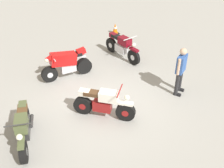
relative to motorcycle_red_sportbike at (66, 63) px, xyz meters
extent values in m
plane|color=#9E9E99|center=(-2.15, -0.26, -0.59)|extent=(40.00, 40.00, 0.00)
cylinder|color=black|center=(0.06, 0.66, -0.29)|extent=(0.22, 0.61, 0.60)
cylinder|color=black|center=(-0.06, -0.68, -0.29)|extent=(0.28, 0.62, 0.60)
cylinder|color=silver|center=(0.06, 0.66, -0.29)|extent=(0.20, 0.23, 0.21)
cylinder|color=silver|center=(-0.06, -0.68, -0.29)|extent=(0.20, 0.23, 0.21)
cube|color=silver|center=(-0.01, -0.06, -0.19)|extent=(0.33, 0.58, 0.32)
cube|color=red|center=(0.01, 0.09, 0.21)|extent=(0.45, 1.02, 0.57)
cone|color=red|center=(0.06, 0.61, 0.36)|extent=(0.37, 0.38, 0.39)
cube|color=black|center=(-0.03, -0.31, 0.28)|extent=(0.31, 0.62, 0.12)
cube|color=red|center=(-0.06, -0.61, 0.36)|extent=(0.25, 0.37, 0.23)
cylinder|color=silver|center=(0.03, -0.57, 0.18)|extent=(0.13, 0.40, 0.17)
cylinder|color=silver|center=(-0.13, -0.55, 0.18)|extent=(0.13, 0.40, 0.17)
cylinder|color=silver|center=(0.04, 0.47, 0.38)|extent=(0.70, 0.10, 0.04)
sphere|color=silver|center=(0.06, 0.69, 0.31)|extent=(0.16, 0.16, 0.16)
cylinder|color=black|center=(-3.21, -0.47, -0.29)|extent=(0.54, 0.53, 0.60)
cylinder|color=black|center=(-2.23, 0.46, -0.29)|extent=(0.54, 0.53, 0.60)
cylinder|color=maroon|center=(-3.21, -0.47, -0.29)|extent=(0.28, 0.28, 0.21)
cylinder|color=maroon|center=(-2.23, 0.46, -0.29)|extent=(0.28, 0.28, 0.21)
cube|color=maroon|center=(-2.68, 0.03, -0.19)|extent=(0.60, 0.59, 0.32)
cube|color=white|center=(-2.83, -0.11, 0.21)|extent=(0.63, 0.62, 0.30)
cube|color=white|center=(-3.21, -0.47, 0.04)|extent=(0.43, 0.42, 0.08)
cube|color=#4C331E|center=(-2.50, 0.20, 0.23)|extent=(0.61, 0.60, 0.12)
cube|color=white|center=(-2.28, 0.41, 0.21)|extent=(0.38, 0.38, 0.18)
cylinder|color=maroon|center=(-2.28, 0.18, -0.24)|extent=(0.48, 0.46, 0.16)
cylinder|color=maroon|center=(-3.06, -0.34, 0.46)|extent=(0.51, 0.53, 0.04)
sphere|color=silver|center=(-3.22, -0.49, 0.26)|extent=(0.16, 0.16, 0.16)
cylinder|color=black|center=(-0.54, -2.70, -0.27)|extent=(0.65, 0.19, 0.64)
cylinder|color=black|center=(0.90, -2.54, -0.27)|extent=(0.65, 0.19, 0.64)
cylinder|color=silver|center=(-0.54, -2.70, -0.27)|extent=(0.24, 0.16, 0.22)
cylinder|color=silver|center=(0.90, -2.54, -0.27)|extent=(0.24, 0.16, 0.22)
cube|color=silver|center=(0.23, -2.61, -0.17)|extent=(0.59, 0.34, 0.32)
cube|color=maroon|center=(0.03, -2.64, 0.23)|extent=(0.59, 0.38, 0.30)
cube|color=maroon|center=(-0.54, -2.70, 0.08)|extent=(0.45, 0.21, 0.08)
cube|color=black|center=(0.48, -2.59, 0.25)|extent=(0.62, 0.32, 0.12)
cube|color=maroon|center=(0.78, -2.55, 0.23)|extent=(0.34, 0.25, 0.18)
cylinder|color=silver|center=(0.64, -2.74, -0.22)|extent=(0.57, 0.17, 0.16)
cylinder|color=silver|center=(-0.30, -2.67, 0.48)|extent=(0.11, 0.70, 0.04)
sphere|color=silver|center=(-0.52, -2.70, 0.28)|extent=(0.16, 0.16, 0.16)
cylinder|color=black|center=(-3.14, 2.63, -0.29)|extent=(0.62, 0.36, 0.60)
cylinder|color=black|center=(-1.88, 2.15, -0.29)|extent=(0.62, 0.36, 0.60)
cylinder|color=#333333|center=(-3.14, 2.63, -0.29)|extent=(0.26, 0.24, 0.21)
cylinder|color=#333333|center=(-1.88, 2.15, -0.29)|extent=(0.26, 0.24, 0.21)
cube|color=#333333|center=(-2.46, 2.37, -0.19)|extent=(0.62, 0.46, 0.32)
cube|color=#515B38|center=(-2.65, 2.44, 0.21)|extent=(0.64, 0.50, 0.30)
cube|color=#515B38|center=(-3.14, 2.63, 0.04)|extent=(0.47, 0.30, 0.08)
cube|color=brown|center=(-2.23, 2.29, 0.23)|extent=(0.65, 0.45, 0.12)
cube|color=#515B38|center=(-1.95, 2.18, 0.21)|extent=(0.38, 0.32, 0.18)
cylinder|color=#333333|center=(-2.15, 2.07, -0.24)|extent=(0.56, 0.30, 0.16)
cylinder|color=#333333|center=(-2.96, 2.56, 0.46)|extent=(0.28, 0.67, 0.04)
sphere|color=silver|center=(-3.17, 2.63, 0.26)|extent=(0.16, 0.16, 0.16)
cylinder|color=#262628|center=(-3.05, -2.68, -0.17)|extent=(0.18, 0.18, 0.85)
cube|color=black|center=(-3.11, -2.71, -0.55)|extent=(0.28, 0.21, 0.08)
cylinder|color=#262628|center=(-2.90, -2.98, -0.17)|extent=(0.18, 0.18, 0.85)
cube|color=black|center=(-2.95, -3.01, -0.55)|extent=(0.28, 0.21, 0.08)
cube|color=#3359A5|center=(-2.98, -2.83, 0.55)|extent=(0.42, 0.52, 0.60)
cylinder|color=#D8AD8C|center=(-3.11, -2.58, 0.57)|extent=(0.12, 0.12, 0.57)
cylinder|color=#D8AD8C|center=(-2.84, -3.08, 0.57)|extent=(0.12, 0.12, 0.57)
sphere|color=#D8AD8C|center=(-2.98, -2.83, 1.00)|extent=(0.23, 0.23, 0.23)
cube|color=black|center=(2.48, -3.75, -0.58)|extent=(0.36, 0.36, 0.03)
cone|color=orange|center=(2.48, -3.75, -0.31)|extent=(0.28, 0.28, 0.50)
cylinder|color=white|center=(2.48, -3.75, -0.27)|extent=(0.19, 0.19, 0.08)
camera|label=1|loc=(-8.48, 3.32, 5.06)|focal=44.55mm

